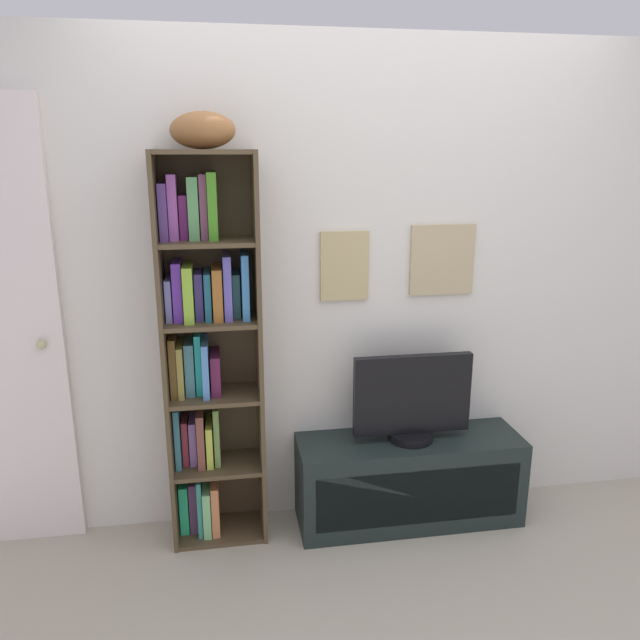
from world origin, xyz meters
The scene contains 5 objects.
back_wall centered at (0.00, 1.13, 1.17)m, with size 4.80×0.08×2.34m.
bookshelf centered at (-0.76, 0.99, 0.92)m, with size 0.44×0.28×1.83m.
football centered at (-0.73, 0.96, 1.91)m, with size 0.30×0.15×0.15m, color #915C31.
tv_stand centered at (0.21, 0.92, 0.22)m, with size 1.12×0.35×0.44m.
television centered at (0.21, 0.92, 0.65)m, with size 0.58×0.22×0.44m.
Camera 1 is at (-0.68, -1.75, 1.82)m, focal length 34.61 mm.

